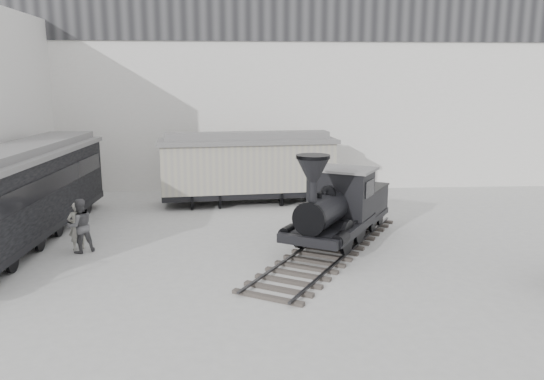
{
  "coord_description": "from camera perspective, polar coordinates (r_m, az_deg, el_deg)",
  "views": [
    {
      "loc": [
        -1.37,
        -15.1,
        5.9
      ],
      "look_at": [
        -0.09,
        3.91,
        2.0
      ],
      "focal_mm": 35.0,
      "sensor_mm": 36.0,
      "label": 1
    }
  ],
  "objects": [
    {
      "name": "locomotive",
      "position": [
        19.37,
        7.01,
        -2.24
      ],
      "size": [
        6.98,
        9.74,
        3.54
      ],
      "rotation": [
        0.0,
        0.0,
        -0.53
      ],
      "color": "#3C3430",
      "rests_on": "ground"
    },
    {
      "name": "ground",
      "position": [
        16.27,
        1.25,
        -9.7
      ],
      "size": [
        90.0,
        90.0,
        0.0
      ],
      "primitive_type": "plane",
      "color": "#9E9E9B"
    },
    {
      "name": "passenger_coach",
      "position": [
        21.83,
        -25.1,
        -0.23
      ],
      "size": [
        3.16,
        12.61,
        3.35
      ],
      "rotation": [
        0.0,
        0.0,
        -0.04
      ],
      "color": "black",
      "rests_on": "ground"
    },
    {
      "name": "visitor_a",
      "position": [
        20.09,
        -20.24,
        -3.65
      ],
      "size": [
        0.75,
        0.65,
        1.74
      ],
      "primitive_type": "imported",
      "rotation": [
        0.0,
        0.0,
        3.59
      ],
      "color": "beige",
      "rests_on": "ground"
    },
    {
      "name": "north_wall",
      "position": [
        30.11,
        -1.28,
        10.91
      ],
      "size": [
        34.0,
        2.51,
        11.0
      ],
      "color": "silver",
      "rests_on": "ground"
    },
    {
      "name": "boxcar",
      "position": [
        25.96,
        -2.63,
        2.57
      ],
      "size": [
        8.82,
        3.58,
        3.52
      ],
      "rotation": [
        0.0,
        0.0,
        0.11
      ],
      "color": "black",
      "rests_on": "ground"
    },
    {
      "name": "visitor_b",
      "position": [
        19.72,
        -19.97,
        -3.64
      ],
      "size": [
        1.18,
        1.12,
        1.93
      ],
      "primitive_type": "imported",
      "rotation": [
        0.0,
        0.0,
        3.71
      ],
      "color": "#4F4F52",
      "rests_on": "ground"
    }
  ]
}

